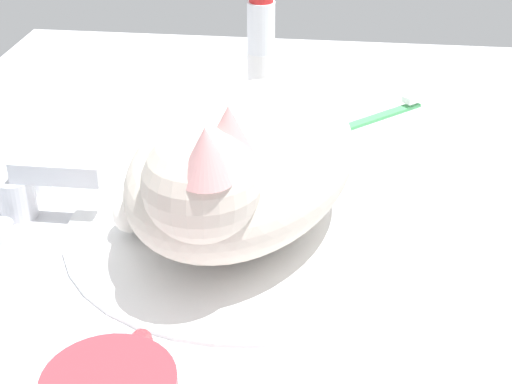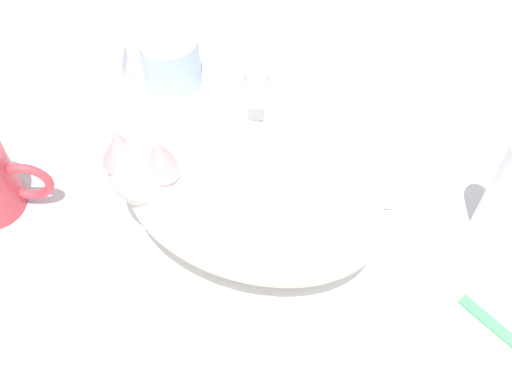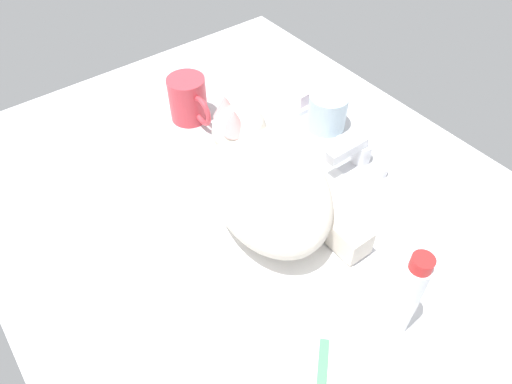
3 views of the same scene
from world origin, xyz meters
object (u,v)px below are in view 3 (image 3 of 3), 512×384
object	(u,v)px
faucet	(357,152)
cat	(267,179)
coffee_mug	(189,100)
soap_bar	(296,92)
rinse_cup	(327,112)
toothpaste_bottle	(407,297)

from	to	relation	value
faucet	cat	bearing A→B (deg)	-93.13
coffee_mug	cat	bearing A→B (deg)	-5.85
soap_bar	rinse_cup	bearing A→B (deg)	-3.27
cat	soap_bar	distance (cm)	30.81
rinse_cup	soap_bar	size ratio (longest dim) A/B	1.04
cat	rinse_cup	size ratio (longest dim) A/B	4.24
faucet	rinse_cup	xyz separation A→B (cm)	(-11.00, 2.89, 1.03)
faucet	cat	distance (cm)	20.40
rinse_cup	toothpaste_bottle	distance (cm)	43.00
cat	soap_bar	xyz separation A→B (cm)	(-19.64, 23.29, -4.57)
cat	toothpaste_bottle	distance (cm)	27.05
cat	toothpaste_bottle	size ratio (longest dim) A/B	2.04
coffee_mug	toothpaste_bottle	size ratio (longest dim) A/B	0.74
coffee_mug	faucet	bearing A→B (deg)	29.93
coffee_mug	toothpaste_bottle	distance (cm)	55.47
faucet	toothpaste_bottle	distance (cm)	32.39
cat	coffee_mug	bearing A→B (deg)	174.15
coffee_mug	rinse_cup	xyz separation A→B (cm)	(18.42, 19.83, -0.91)
faucet	coffee_mug	distance (cm)	34.01
faucet	rinse_cup	bearing A→B (deg)	165.29
toothpaste_bottle	faucet	bearing A→B (deg)	144.08
rinse_cup	toothpaste_bottle	bearing A→B (deg)	-30.41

